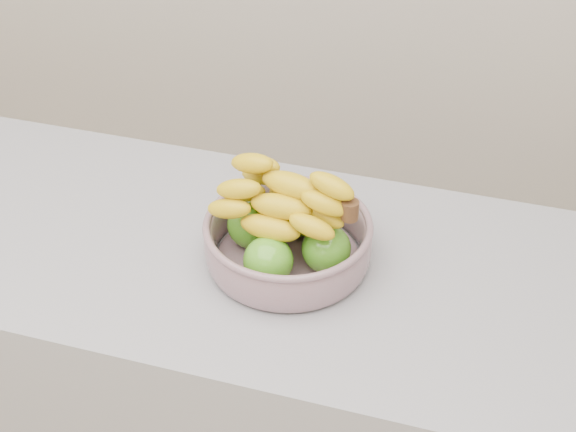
# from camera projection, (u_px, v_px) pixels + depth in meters

# --- Properties ---
(counter) EXTENTS (2.00, 0.60, 0.90)m
(counter) POSITION_uv_depth(u_px,v_px,m) (168.00, 392.00, 1.77)
(counter) COLOR #95959D
(counter) RESTS_ON ground
(fruit_bowl) EXTENTS (0.30, 0.30, 0.19)m
(fruit_bowl) POSITION_uv_depth(u_px,v_px,m) (288.00, 235.00, 1.40)
(fruit_bowl) COLOR #8894A3
(fruit_bowl) RESTS_ON counter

